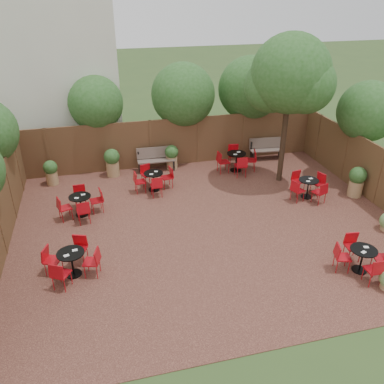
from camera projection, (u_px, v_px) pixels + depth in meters
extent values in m
plane|color=#354F23|center=(209.00, 226.00, 12.65)|extent=(80.00, 80.00, 0.00)
cube|color=#3C1F18|center=(209.00, 225.00, 12.64)|extent=(12.00, 10.00, 0.02)
cube|color=#532E1F|center=(175.00, 142.00, 16.48)|extent=(12.00, 0.08, 2.00)
cube|color=#532E1F|center=(379.00, 177.00, 13.50)|extent=(0.08, 10.00, 2.00)
cube|color=silver|center=(53.00, 59.00, 16.69)|extent=(5.00, 4.00, 8.00)
sphere|color=#23501A|center=(96.00, 103.00, 15.67)|extent=(2.14, 2.14, 2.14)
sphere|color=#23501A|center=(183.00, 95.00, 16.28)|extent=(2.60, 2.60, 2.60)
sphere|color=#23501A|center=(250.00, 88.00, 17.09)|extent=(2.74, 2.74, 2.74)
sphere|color=#23501A|center=(368.00, 111.00, 14.57)|extent=(2.22, 2.22, 2.22)
cylinder|color=black|center=(285.00, 127.00, 14.57)|extent=(0.21, 0.21, 4.26)
sphere|color=#23501A|center=(291.00, 74.00, 13.68)|extent=(2.76, 2.76, 2.76)
sphere|color=#23501A|center=(271.00, 86.00, 14.13)|extent=(1.93, 1.93, 1.93)
sphere|color=#23501A|center=(306.00, 84.00, 13.56)|extent=(2.01, 2.01, 2.01)
cube|color=brown|center=(156.00, 160.00, 16.16)|extent=(1.51, 0.46, 0.05)
cube|color=brown|center=(155.00, 152.00, 16.20)|extent=(1.51, 0.12, 0.46)
cube|color=black|center=(140.00, 167.00, 16.11)|extent=(0.06, 0.45, 0.40)
cube|color=black|center=(173.00, 164.00, 16.41)|extent=(0.06, 0.45, 0.40)
cube|color=brown|center=(267.00, 150.00, 17.22)|extent=(1.50, 0.58, 0.05)
cube|color=brown|center=(266.00, 143.00, 17.26)|extent=(1.46, 0.25, 0.44)
cube|color=black|center=(252.00, 156.00, 17.18)|extent=(0.10, 0.44, 0.39)
cube|color=black|center=(281.00, 153.00, 17.47)|extent=(0.10, 0.44, 0.39)
cylinder|color=black|center=(359.00, 270.00, 10.63)|extent=(0.40, 0.40, 0.03)
cylinder|color=black|center=(362.00, 260.00, 10.48)|extent=(0.05, 0.05, 0.64)
cylinder|color=black|center=(364.00, 250.00, 10.33)|extent=(0.69, 0.69, 0.03)
cube|color=white|center=(366.00, 247.00, 10.41)|extent=(0.14, 0.11, 0.01)
cube|color=white|center=(364.00, 252.00, 10.21)|extent=(0.14, 0.11, 0.01)
cylinder|color=black|center=(154.00, 189.00, 14.80)|extent=(0.41, 0.41, 0.03)
cylinder|color=black|center=(154.00, 181.00, 14.64)|extent=(0.05, 0.05, 0.65)
cylinder|color=black|center=(153.00, 173.00, 14.49)|extent=(0.71, 0.71, 0.03)
cube|color=white|center=(156.00, 172.00, 14.57)|extent=(0.14, 0.11, 0.01)
cube|color=white|center=(151.00, 174.00, 14.36)|extent=(0.14, 0.11, 0.01)
cylinder|color=black|center=(74.00, 274.00, 10.49)|extent=(0.41, 0.41, 0.03)
cylinder|color=black|center=(72.00, 264.00, 10.33)|extent=(0.05, 0.05, 0.65)
cylinder|color=black|center=(70.00, 253.00, 10.18)|extent=(0.71, 0.71, 0.03)
cube|color=white|center=(75.00, 250.00, 10.26)|extent=(0.16, 0.14, 0.01)
cube|color=white|center=(66.00, 256.00, 10.05)|extent=(0.16, 0.14, 0.01)
cylinder|color=black|center=(236.00, 170.00, 16.33)|extent=(0.45, 0.45, 0.03)
cylinder|color=black|center=(236.00, 162.00, 16.16)|extent=(0.05, 0.05, 0.71)
cylinder|color=black|center=(237.00, 154.00, 16.00)|extent=(0.77, 0.77, 0.03)
cube|color=white|center=(239.00, 152.00, 16.08)|extent=(0.15, 0.11, 0.02)
cube|color=white|center=(235.00, 154.00, 15.86)|extent=(0.15, 0.11, 0.02)
cylinder|color=black|center=(82.00, 214.00, 13.19)|extent=(0.41, 0.41, 0.03)
cylinder|color=black|center=(81.00, 206.00, 13.04)|extent=(0.05, 0.05, 0.65)
cylinder|color=black|center=(80.00, 197.00, 12.88)|extent=(0.71, 0.71, 0.03)
cube|color=white|center=(83.00, 195.00, 12.96)|extent=(0.15, 0.12, 0.01)
cube|color=white|center=(77.00, 198.00, 12.76)|extent=(0.15, 0.12, 0.01)
cylinder|color=black|center=(306.00, 197.00, 14.30)|extent=(0.40, 0.40, 0.03)
cylinder|color=black|center=(308.00, 189.00, 14.15)|extent=(0.05, 0.05, 0.64)
cylinder|color=black|center=(309.00, 180.00, 14.00)|extent=(0.69, 0.69, 0.03)
cube|color=white|center=(311.00, 178.00, 14.07)|extent=(0.14, 0.11, 0.01)
cube|color=white|center=(308.00, 181.00, 13.87)|extent=(0.14, 0.11, 0.01)
cylinder|color=#9B784D|center=(113.00, 169.00, 15.78)|extent=(0.51, 0.51, 0.58)
sphere|color=#23501A|center=(112.00, 157.00, 15.54)|extent=(0.61, 0.61, 0.61)
cylinder|color=#9B784D|center=(172.00, 162.00, 16.43)|extent=(0.45, 0.45, 0.52)
sphere|color=#23501A|center=(172.00, 152.00, 16.22)|extent=(0.54, 0.54, 0.54)
cylinder|color=#9B784D|center=(52.00, 178.00, 15.12)|extent=(0.43, 0.43, 0.50)
sphere|color=#23501A|center=(50.00, 167.00, 14.91)|extent=(0.52, 0.52, 0.52)
cylinder|color=#9B784D|center=(355.00, 188.00, 14.28)|extent=(0.50, 0.50, 0.57)
sphere|color=#23501A|center=(358.00, 175.00, 14.05)|extent=(0.60, 0.60, 0.60)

